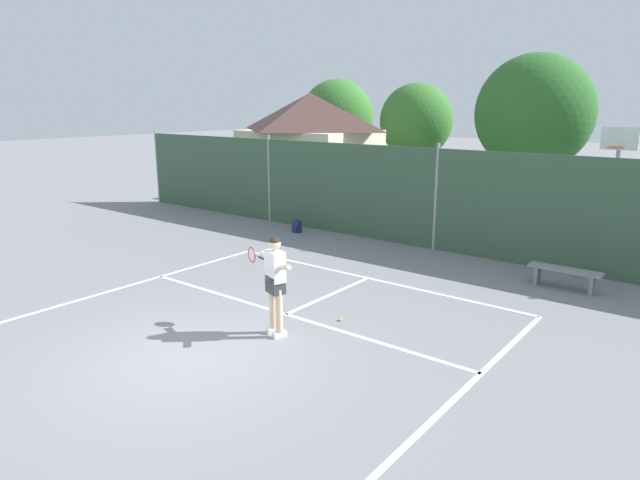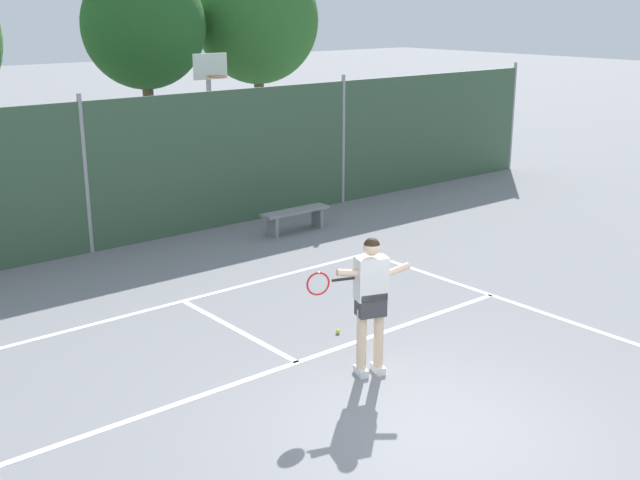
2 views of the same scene
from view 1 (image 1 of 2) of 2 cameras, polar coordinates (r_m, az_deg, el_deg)
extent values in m
plane|color=gray|center=(9.74, -13.41, -11.71)|extent=(120.00, 120.00, 0.00)
cube|color=white|center=(13.57, 4.95, -3.92)|extent=(8.20, 0.10, 0.01)
cube|color=white|center=(12.99, -24.92, -6.04)|extent=(0.10, 11.00, 0.01)
cube|color=white|center=(7.37, 8.53, -20.48)|extent=(0.10, 11.00, 0.01)
cube|color=white|center=(11.29, -3.54, -7.65)|extent=(8.20, 0.10, 0.01)
cube|color=white|center=(12.37, 1.03, -5.66)|extent=(0.10, 2.97, 0.01)
cube|color=#38563D|center=(16.20, 11.85, 4.08)|extent=(26.00, 0.05, 2.92)
cylinder|color=#99999E|center=(24.75, -16.42, 7.31)|extent=(0.09, 0.09, 3.07)
cylinder|color=#99999E|center=(19.88, -5.26, 6.32)|extent=(0.09, 0.09, 3.07)
cylinder|color=#99999E|center=(16.19, 11.86, 4.34)|extent=(0.09, 0.09, 3.07)
cylinder|color=#9E9EA3|center=(17.00, 27.91, 3.42)|extent=(0.12, 0.12, 3.05)
cube|color=white|center=(16.72, 28.52, 9.19)|extent=(0.90, 0.06, 0.60)
torus|color=#D85919|center=(16.47, 28.26, 8.40)|extent=(0.48, 0.48, 0.02)
cube|color=beige|center=(24.82, -1.02, 7.80)|extent=(5.20, 4.23, 3.00)
pyramid|color=#513833|center=(24.68, -1.04, 13.10)|extent=(5.62, 4.57, 1.58)
cylinder|color=brown|center=(30.19, 1.70, 7.62)|extent=(0.36, 0.36, 1.67)
ellipsoid|color=#38752D|center=(30.02, 1.73, 12.45)|extent=(4.02, 3.62, 4.02)
cylinder|color=brown|center=(27.68, 9.65, 7.02)|extent=(0.36, 0.36, 1.82)
ellipsoid|color=#38752D|center=(27.50, 9.86, 12.02)|extent=(3.55, 3.19, 3.55)
cylinder|color=brown|center=(25.56, 20.60, 5.60)|extent=(0.36, 0.36, 1.67)
ellipsoid|color=#2D6628|center=(25.35, 21.17, 12.11)|extent=(4.88, 4.39, 4.88)
cube|color=silver|center=(10.25, -4.20, -9.68)|extent=(0.20, 0.29, 0.10)
cube|color=silver|center=(10.45, -4.83, -9.23)|extent=(0.20, 0.29, 0.10)
cylinder|color=beige|center=(10.08, -4.25, -7.29)|extent=(0.13, 0.13, 0.82)
cylinder|color=beige|center=(10.28, -4.88, -6.87)|extent=(0.13, 0.13, 0.82)
cube|color=#38383D|center=(10.02, -4.62, -4.57)|extent=(0.42, 0.35, 0.32)
cube|color=silver|center=(9.92, -4.66, -2.70)|extent=(0.46, 0.36, 0.56)
sphere|color=beige|center=(9.81, -4.70, -0.41)|extent=(0.22, 0.22, 0.22)
sphere|color=black|center=(9.80, -4.70, -0.29)|extent=(0.21, 0.21, 0.21)
cylinder|color=beige|center=(10.05, -5.32, -1.90)|extent=(0.55, 0.27, 0.17)
cylinder|color=beige|center=(9.67, -3.89, -2.82)|extent=(0.51, 0.26, 0.22)
cylinder|color=black|center=(10.23, -5.95, -1.93)|extent=(0.29, 0.14, 0.04)
torus|color=red|center=(10.51, -7.04, -1.52)|extent=(0.29, 0.13, 0.30)
cylinder|color=silver|center=(10.51, -7.04, -1.52)|extent=(0.25, 0.09, 0.26)
sphere|color=#CCE033|center=(10.95, 2.13, -8.18)|extent=(0.07, 0.07, 0.07)
cube|color=navy|center=(18.25, -2.39, 1.42)|extent=(0.30, 0.22, 0.40)
cube|color=navy|center=(18.19, -2.67, 1.12)|extent=(0.23, 0.09, 0.18)
torus|color=black|center=(18.21, -2.39, 2.10)|extent=(0.09, 0.03, 0.09)
cube|color=gray|center=(13.84, 23.95, -2.81)|extent=(1.60, 0.36, 0.06)
cube|color=gray|center=(14.05, 21.50, -3.30)|extent=(0.08, 0.32, 0.45)
cube|color=gray|center=(13.79, 26.27, -4.10)|extent=(0.08, 0.32, 0.45)
camera|label=2|loc=(13.07, -53.38, 10.66)|focal=45.02mm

